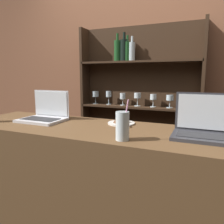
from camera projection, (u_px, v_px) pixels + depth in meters
The scene contains 7 objects.
bar_counter at pixel (95, 202), 1.45m from camera, with size 1.85×0.55×1.02m.
back_wall at pixel (142, 75), 2.32m from camera, with size 7.00×0.06×2.70m.
back_shelf at pixel (138, 110), 2.32m from camera, with size 1.27×0.18×1.85m.
laptop_near at pixel (45, 114), 1.57m from camera, with size 0.31×0.23×0.21m.
laptop_far at pixel (207, 128), 1.13m from camera, with size 0.34×0.21×0.23m.
cake_plate at pixel (121, 119), 1.45m from camera, with size 0.18×0.18×0.08m.
water_glass at pixel (122, 126), 1.08m from camera, with size 0.07×0.07×0.21m.
Camera 1 is at (0.63, -0.90, 1.34)m, focal length 35.00 mm.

